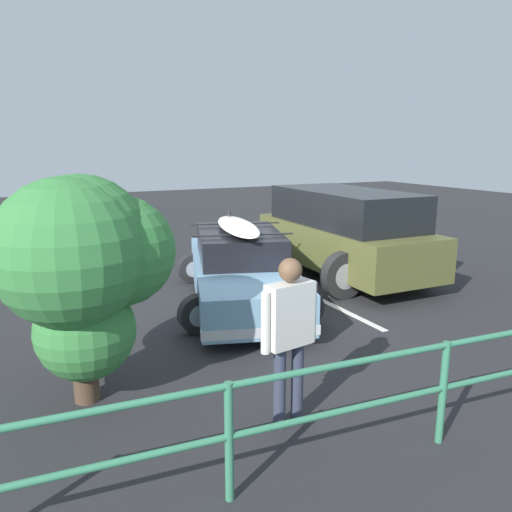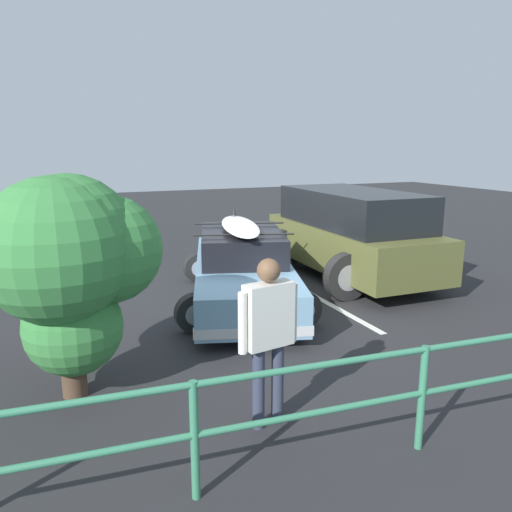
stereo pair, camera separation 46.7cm
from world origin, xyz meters
TOP-DOWN VIEW (x-y plane):
  - ground_plane at (0.00, 0.00)m, footprint 44.00×44.00m
  - parking_stripe at (-1.26, -0.36)m, footprint 0.12×4.54m
  - sedan_car at (0.07, -0.40)m, footprint 2.97×4.78m
  - suv_car at (-2.59, -1.04)m, footprint 2.74×4.58m
  - person_bystander at (1.31, 3.42)m, footprint 0.65×0.27m
  - bush_near_left at (3.01, 2.00)m, footprint 1.87×1.96m

SIDE VIEW (x-z plane):
  - ground_plane at x=0.00m, z-range -0.02..0.00m
  - parking_stripe at x=-1.26m, z-range 0.00..0.00m
  - sedan_car at x=0.07m, z-range -0.17..1.35m
  - suv_car at x=-2.59m, z-range 0.03..1.84m
  - person_bystander at x=1.31m, z-range 0.17..1.86m
  - bush_near_left at x=3.01m, z-range 0.34..2.79m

